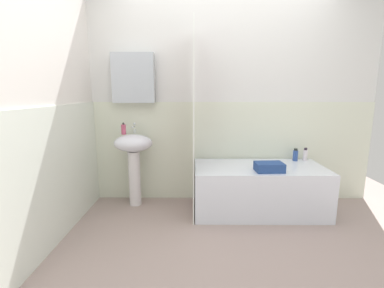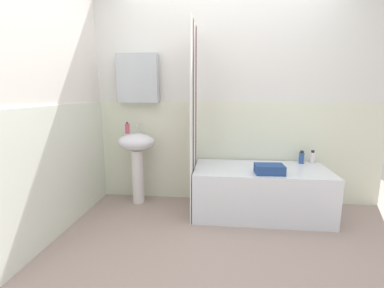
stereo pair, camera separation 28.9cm
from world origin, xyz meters
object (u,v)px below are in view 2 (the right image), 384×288
(body_wash_bottle, at_px, (312,157))
(shampoo_bottle, at_px, (302,158))
(sink, at_px, (137,152))
(towel_folded, at_px, (269,169))
(soap_dispenser, at_px, (127,128))
(bathtub, at_px, (260,191))

(body_wash_bottle, height_order, shampoo_bottle, body_wash_bottle)
(body_wash_bottle, distance_m, shampoo_bottle, 0.13)
(sink, distance_m, towel_folded, 1.51)
(sink, distance_m, body_wash_bottle, 2.02)
(shampoo_bottle, height_order, towel_folded, shampoo_bottle)
(shampoo_bottle, bearing_deg, body_wash_bottle, 9.08)
(soap_dispenser, height_order, body_wash_bottle, soap_dispenser)
(soap_dispenser, xyz_separation_m, body_wash_bottle, (2.12, 0.11, -0.32))
(soap_dispenser, xyz_separation_m, shampoo_bottle, (2.00, 0.09, -0.32))
(body_wash_bottle, height_order, towel_folded, body_wash_bottle)
(soap_dispenser, bearing_deg, towel_folded, -12.73)
(sink, distance_m, soap_dispenser, 0.30)
(sink, bearing_deg, body_wash_bottle, 3.13)
(body_wash_bottle, bearing_deg, sink, -176.87)
(bathtub, relative_size, towel_folded, 5.02)
(soap_dispenser, relative_size, body_wash_bottle, 0.90)
(soap_dispenser, height_order, bathtub, soap_dispenser)
(sink, height_order, body_wash_bottle, sink)
(sink, relative_size, towel_folded, 3.00)
(sink, height_order, soap_dispenser, soap_dispenser)
(bathtub, bearing_deg, shampoo_bottle, 27.33)
(sink, distance_m, shampoo_bottle, 1.90)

